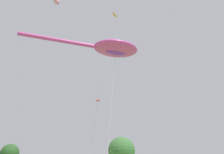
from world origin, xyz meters
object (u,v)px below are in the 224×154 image
(big_show_kite, at_px, (113,49))
(tree_oak_left, at_px, (10,153))
(small_kite_bird_shape, at_px, (98,101))
(small_kite_triangle_green, at_px, (57,1))
(small_kite_stunt_black, at_px, (112,27))
(tree_pine_center, at_px, (122,151))

(big_show_kite, xyz_separation_m, tree_oak_left, (-3.70, 53.66, -8.26))
(small_kite_bird_shape, bearing_deg, small_kite_triangle_green, -62.31)
(small_kite_stunt_black, xyz_separation_m, small_kite_triangle_green, (-6.76, 4.19, 4.84))
(big_show_kite, relative_size, tree_oak_left, 1.75)
(tree_pine_center, xyz_separation_m, tree_oak_left, (-27.76, 14.61, -0.77))
(tree_pine_center, relative_size, tree_oak_left, 1.24)
(tree_pine_center, bearing_deg, small_kite_stunt_black, -122.06)
(small_kite_stunt_black, relative_size, tree_pine_center, 2.15)
(small_kite_stunt_black, relative_size, small_kite_bird_shape, 1.63)
(big_show_kite, relative_size, small_kite_triangle_green, 0.58)
(small_kite_stunt_black, height_order, tree_pine_center, small_kite_stunt_black)
(small_kite_triangle_green, height_order, tree_oak_left, small_kite_triangle_green)
(big_show_kite, distance_m, tree_pine_center, 46.48)
(tree_oak_left, bearing_deg, small_kite_bird_shape, -74.29)
(small_kite_stunt_black, bearing_deg, big_show_kite, -110.35)
(small_kite_stunt_black, bearing_deg, small_kite_triangle_green, 155.26)
(big_show_kite, height_order, small_kite_triangle_green, small_kite_triangle_green)
(small_kite_stunt_black, bearing_deg, small_kite_bird_shape, 78.81)
(big_show_kite, xyz_separation_m, small_kite_bird_shape, (6.47, 17.51, -0.73))
(small_kite_triangle_green, bearing_deg, small_kite_stunt_black, 69.40)
(small_kite_bird_shape, bearing_deg, tree_oak_left, -177.08)
(small_kite_triangle_green, distance_m, tree_pine_center, 46.14)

